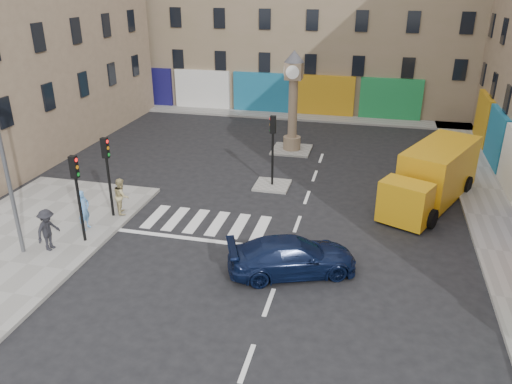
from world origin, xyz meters
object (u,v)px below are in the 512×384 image
at_px(pedestrian_tan, 122,196).
at_px(clock_pillar, 293,95).
at_px(pedestrian_blue, 84,210).
at_px(lamp_post, 0,140).
at_px(traffic_light_left_near, 77,185).
at_px(navy_sedan, 292,256).
at_px(pedestrian_dark, 48,230).
at_px(yellow_van, 433,175).
at_px(traffic_light_left_far, 107,165).
at_px(traffic_light_island, 273,139).

bearing_deg(pedestrian_tan, clock_pillar, -57.78).
bearing_deg(pedestrian_blue, lamp_post, 155.56).
bearing_deg(lamp_post, pedestrian_tan, 62.26).
distance_m(traffic_light_left_near, navy_sedan, 8.94).
height_order(pedestrian_blue, pedestrian_dark, pedestrian_blue).
height_order(lamp_post, yellow_van, lamp_post).
relative_size(traffic_light_left_far, clock_pillar, 0.61).
distance_m(pedestrian_tan, pedestrian_dark, 3.95).
relative_size(clock_pillar, yellow_van, 0.80).
relative_size(pedestrian_blue, pedestrian_dark, 1.03).
distance_m(traffic_light_left_far, traffic_light_island, 8.30).
xyz_separation_m(clock_pillar, navy_sedan, (2.43, -13.96, -2.85)).
relative_size(traffic_light_left_far, navy_sedan, 0.77).
bearing_deg(pedestrian_dark, clock_pillar, -18.73).
height_order(clock_pillar, navy_sedan, clock_pillar).
relative_size(yellow_van, pedestrian_dark, 4.38).
relative_size(navy_sedan, pedestrian_tan, 2.84).
xyz_separation_m(yellow_van, pedestrian_dark, (-15.19, -8.85, -0.31)).
height_order(traffic_light_left_far, traffic_light_island, traffic_light_left_far).
xyz_separation_m(pedestrian_blue, pedestrian_dark, (-0.42, -1.93, -0.02)).
xyz_separation_m(lamp_post, navy_sedan, (10.63, 1.23, -4.10)).
relative_size(traffic_light_island, lamp_post, 0.45).
bearing_deg(navy_sedan, yellow_van, -56.58).
distance_m(traffic_light_left_near, traffic_light_left_far, 2.40).
distance_m(traffic_light_island, pedestrian_blue, 9.78).
relative_size(traffic_light_island, pedestrian_tan, 2.19).
height_order(clock_pillar, pedestrian_tan, clock_pillar).
bearing_deg(yellow_van, clock_pillar, 168.08).
bearing_deg(pedestrian_blue, clock_pillar, -21.85).
distance_m(yellow_van, pedestrian_tan, 14.86).
bearing_deg(pedestrian_blue, pedestrian_tan, -17.85).
bearing_deg(traffic_light_left_far, clock_pillar, 61.06).
bearing_deg(lamp_post, pedestrian_dark, 23.70).
bearing_deg(traffic_light_left_near, traffic_light_left_far, 90.00).
bearing_deg(clock_pillar, lamp_post, -118.35).
bearing_deg(pedestrian_tan, lamp_post, 123.06).
bearing_deg(traffic_light_left_near, pedestrian_dark, -133.71).
bearing_deg(traffic_light_island, pedestrian_blue, -134.86).
xyz_separation_m(navy_sedan, pedestrian_dark, (-9.66, -0.81, 0.33)).
height_order(traffic_light_left_near, pedestrian_blue, traffic_light_left_near).
height_order(yellow_van, pedestrian_dark, yellow_van).
bearing_deg(traffic_light_left_near, navy_sedan, -1.09).
height_order(traffic_light_left_far, pedestrian_tan, traffic_light_left_far).
bearing_deg(navy_sedan, clock_pillar, -12.22).
relative_size(traffic_light_island, pedestrian_dark, 2.13).
height_order(traffic_light_left_near, lamp_post, lamp_post).
xyz_separation_m(traffic_light_left_near, traffic_light_island, (6.30, 7.80, -0.03)).
height_order(traffic_light_island, yellow_van, traffic_light_island).
xyz_separation_m(lamp_post, clock_pillar, (8.20, 15.20, -1.24)).
distance_m(pedestrian_blue, pedestrian_tan, 2.00).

